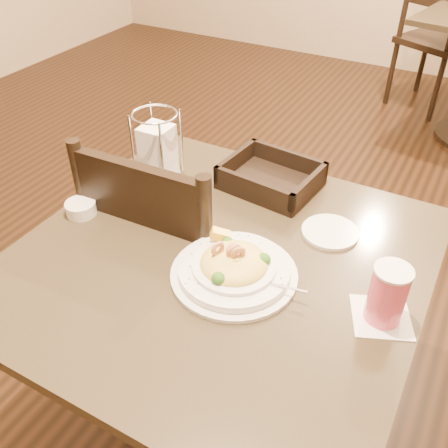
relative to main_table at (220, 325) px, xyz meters
The scene contains 10 objects.
ground 0.51m from the main_table, ahead, with size 7.00×7.00×0.00m, color black.
main_table is the anchor object (origin of this frame).
dining_chair_near 0.28m from the main_table, 147.61° to the left, with size 0.43×0.43×0.93m.
dining_chair_far 2.82m from the main_table, 89.45° to the left, with size 0.55×0.55×0.93m.
pasta_bowl 0.27m from the main_table, 35.19° to the right, with size 0.31×0.28×0.09m.
drink_glass 0.48m from the main_table, ahead, with size 0.15×0.15×0.13m.
bread_basket 0.42m from the main_table, 93.81° to the left, with size 0.26×0.22×0.07m.
napkin_caddy 0.50m from the main_table, 145.52° to the left, with size 0.12×0.12×0.20m.
side_plate 0.37m from the main_table, 46.40° to the left, with size 0.14×0.14×0.01m, color white.
butter_ramekin 0.46m from the main_table, behind, with size 0.08×0.08×0.03m, color white.
Camera 1 is at (0.42, -0.75, 1.50)m, focal length 40.00 mm.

